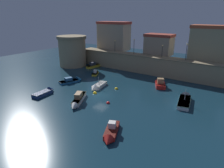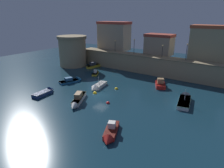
{
  "view_description": "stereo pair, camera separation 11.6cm",
  "coord_description": "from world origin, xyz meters",
  "px_view_note": "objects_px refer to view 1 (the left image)",
  "views": [
    {
      "loc": [
        21.83,
        -27.47,
        14.51
      ],
      "look_at": [
        0.0,
        3.85,
        1.17
      ],
      "focal_mm": 31.73,
      "sensor_mm": 36.0,
      "label": 1
    },
    {
      "loc": [
        21.92,
        -27.4,
        14.51
      ],
      "look_at": [
        0.0,
        3.85,
        1.17
      ],
      "focal_mm": 31.73,
      "sensor_mm": 36.0,
      "label": 2
    }
  ],
  "objects_px": {
    "fortress_tower": "(72,51)",
    "moored_boat_2": "(78,100)",
    "moored_boat_5": "(73,80)",
    "mooring_buoy_0": "(108,103)",
    "quay_lamp_2": "(162,49)",
    "mooring_buoy_1": "(116,89)",
    "quay_lamp_0": "(115,44)",
    "moored_boat_1": "(97,87)",
    "quay_lamp_3": "(187,49)",
    "moored_boat_7": "(160,83)",
    "moored_boat_0": "(46,92)",
    "moored_boat_4": "(96,73)",
    "mooring_buoy_2": "(95,93)",
    "quay_lamp_1": "(134,44)",
    "moored_boat_8": "(96,65)",
    "moored_boat_3": "(111,133)",
    "moored_boat_6": "(185,99)"
  },
  "relations": [
    {
      "from": "quay_lamp_1",
      "to": "moored_boat_4",
      "type": "relative_size",
      "value": 0.92
    },
    {
      "from": "quay_lamp_2",
      "to": "moored_boat_8",
      "type": "height_order",
      "value": "quay_lamp_2"
    },
    {
      "from": "quay_lamp_2",
      "to": "moored_boat_3",
      "type": "xyz_separation_m",
      "value": [
        5.18,
        -29.32,
        -6.24
      ]
    },
    {
      "from": "moored_boat_8",
      "to": "quay_lamp_1",
      "type": "bearing_deg",
      "value": -69.02
    },
    {
      "from": "quay_lamp_0",
      "to": "mooring_buoy_1",
      "type": "relative_size",
      "value": 4.44
    },
    {
      "from": "moored_boat_3",
      "to": "moored_boat_4",
      "type": "relative_size",
      "value": 1.25
    },
    {
      "from": "moored_boat_4",
      "to": "moored_boat_6",
      "type": "relative_size",
      "value": 0.58
    },
    {
      "from": "quay_lamp_0",
      "to": "quay_lamp_2",
      "type": "xyz_separation_m",
      "value": [
        14.04,
        0.0,
        -0.13
      ]
    },
    {
      "from": "mooring_buoy_1",
      "to": "quay_lamp_0",
      "type": "bearing_deg",
      "value": 125.07
    },
    {
      "from": "moored_boat_1",
      "to": "quay_lamp_2",
      "type": "bearing_deg",
      "value": 145.8
    },
    {
      "from": "quay_lamp_2",
      "to": "moored_boat_1",
      "type": "distance_m",
      "value": 19.24
    },
    {
      "from": "quay_lamp_3",
      "to": "moored_boat_5",
      "type": "relative_size",
      "value": 0.66
    },
    {
      "from": "quay_lamp_1",
      "to": "moored_boat_2",
      "type": "xyz_separation_m",
      "value": [
        2.58,
        -24.35,
        -6.62
      ]
    },
    {
      "from": "quay_lamp_2",
      "to": "mooring_buoy_0",
      "type": "height_order",
      "value": "quay_lamp_2"
    },
    {
      "from": "quay_lamp_3",
      "to": "moored_boat_1",
      "type": "relative_size",
      "value": 0.66
    },
    {
      "from": "moored_boat_3",
      "to": "mooring_buoy_0",
      "type": "height_order",
      "value": "moored_boat_3"
    },
    {
      "from": "moored_boat_1",
      "to": "moored_boat_7",
      "type": "bearing_deg",
      "value": 120.43
    },
    {
      "from": "moored_boat_2",
      "to": "mooring_buoy_1",
      "type": "distance_m",
      "value": 9.61
    },
    {
      "from": "quay_lamp_1",
      "to": "moored_boat_6",
      "type": "bearing_deg",
      "value": -36.25
    },
    {
      "from": "moored_boat_3",
      "to": "quay_lamp_3",
      "type": "bearing_deg",
      "value": 154.7
    },
    {
      "from": "moored_boat_0",
      "to": "moored_boat_3",
      "type": "height_order",
      "value": "moored_boat_3"
    },
    {
      "from": "moored_boat_3",
      "to": "moored_boat_7",
      "type": "relative_size",
      "value": 1.04
    },
    {
      "from": "moored_boat_7",
      "to": "mooring_buoy_2",
      "type": "relative_size",
      "value": 6.77
    },
    {
      "from": "moored_boat_7",
      "to": "mooring_buoy_0",
      "type": "bearing_deg",
      "value": 137.35
    },
    {
      "from": "mooring_buoy_0",
      "to": "quay_lamp_0",
      "type": "bearing_deg",
      "value": 121.45
    },
    {
      "from": "moored_boat_2",
      "to": "moored_boat_4",
      "type": "height_order",
      "value": "moored_boat_2"
    },
    {
      "from": "moored_boat_1",
      "to": "moored_boat_3",
      "type": "bearing_deg",
      "value": 33.17
    },
    {
      "from": "moored_boat_5",
      "to": "mooring_buoy_0",
      "type": "bearing_deg",
      "value": -88.88
    },
    {
      "from": "quay_lamp_2",
      "to": "moored_boat_5",
      "type": "relative_size",
      "value": 0.53
    },
    {
      "from": "moored_boat_0",
      "to": "moored_boat_7",
      "type": "distance_m",
      "value": 23.79
    },
    {
      "from": "quay_lamp_0",
      "to": "moored_boat_4",
      "type": "distance_m",
      "value": 10.79
    },
    {
      "from": "quay_lamp_2",
      "to": "moored_boat_0",
      "type": "distance_m",
      "value": 29.02
    },
    {
      "from": "moored_boat_2",
      "to": "moored_boat_5",
      "type": "distance_m",
      "value": 11.82
    },
    {
      "from": "quay_lamp_1",
      "to": "quay_lamp_3",
      "type": "bearing_deg",
      "value": 0.0
    },
    {
      "from": "quay_lamp_3",
      "to": "moored_boat_2",
      "type": "relative_size",
      "value": 0.56
    },
    {
      "from": "quay_lamp_0",
      "to": "moored_boat_7",
      "type": "height_order",
      "value": "quay_lamp_0"
    },
    {
      "from": "quay_lamp_3",
      "to": "moored_boat_6",
      "type": "relative_size",
      "value": 0.51
    },
    {
      "from": "quay_lamp_1",
      "to": "quay_lamp_2",
      "type": "bearing_deg",
      "value": 0.0
    },
    {
      "from": "mooring_buoy_0",
      "to": "mooring_buoy_1",
      "type": "bearing_deg",
      "value": 112.22
    },
    {
      "from": "moored_boat_5",
      "to": "moored_boat_8",
      "type": "relative_size",
      "value": 0.81
    },
    {
      "from": "fortress_tower",
      "to": "moored_boat_2",
      "type": "bearing_deg",
      "value": -42.91
    },
    {
      "from": "quay_lamp_0",
      "to": "mooring_buoy_0",
      "type": "relative_size",
      "value": 5.09
    },
    {
      "from": "fortress_tower",
      "to": "mooring_buoy_2",
      "type": "bearing_deg",
      "value": -34.67
    },
    {
      "from": "moored_boat_1",
      "to": "mooring_buoy_0",
      "type": "xyz_separation_m",
      "value": [
        6.27,
        -4.84,
        -0.34
      ]
    },
    {
      "from": "quay_lamp_1",
      "to": "moored_boat_1",
      "type": "xyz_separation_m",
      "value": [
        0.79,
        -16.72,
        -6.81
      ]
    },
    {
      "from": "moored_boat_1",
      "to": "moored_boat_4",
      "type": "distance_m",
      "value": 10.75
    },
    {
      "from": "mooring_buoy_2",
      "to": "fortress_tower",
      "type": "bearing_deg",
      "value": 145.33
    },
    {
      "from": "quay_lamp_3",
      "to": "moored_boat_0",
      "type": "height_order",
      "value": "quay_lamp_3"
    },
    {
      "from": "moored_boat_7",
      "to": "fortress_tower",
      "type": "bearing_deg",
      "value": 58.76
    },
    {
      "from": "moored_boat_3",
      "to": "moored_boat_8",
      "type": "bearing_deg",
      "value": -161.86
    }
  ]
}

